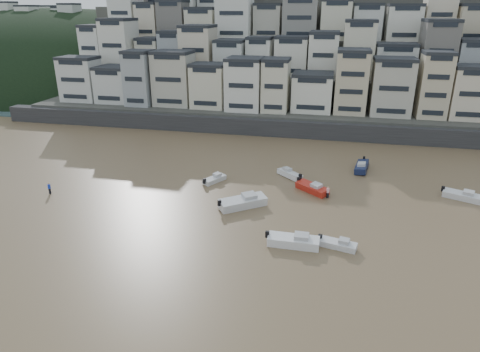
% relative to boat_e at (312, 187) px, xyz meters
% --- Properties ---
extents(ground, '(400.00, 400.00, 0.00)m').
position_rel_boat_e_xyz_m(ground, '(-14.08, -35.87, -0.81)').
color(ground, brown).
rests_on(ground, ground).
extents(sea_strip, '(340.00, 340.00, 0.00)m').
position_rel_boat_e_xyz_m(sea_strip, '(-124.08, 109.13, -0.80)').
color(sea_strip, '#445A61').
rests_on(sea_strip, ground).
extents(harbor_wall, '(140.00, 3.00, 3.50)m').
position_rel_boat_e_xyz_m(harbor_wall, '(-4.08, 29.13, 0.94)').
color(harbor_wall, '#38383A').
rests_on(harbor_wall, ground).
extents(hillside, '(141.04, 66.00, 50.00)m').
position_rel_boat_e_xyz_m(hillside, '(0.66, 68.97, 12.20)').
color(hillside, '#4C4C47').
rests_on(hillside, ground).
extents(headland, '(216.00, 135.00, 53.33)m').
position_rel_boat_e_xyz_m(headland, '(-109.08, 99.12, -0.79)').
color(headland, black).
rests_on(headland, ground).
extents(boat_e, '(5.81, 5.27, 1.62)m').
position_rel_boat_e_xyz_m(boat_e, '(0.00, 0.00, 0.00)').
color(boat_e, '#B22215').
rests_on(boat_e, ground).
extents(boat_a, '(6.53, 2.19, 1.78)m').
position_rel_boat_e_xyz_m(boat_a, '(-1.16, -16.27, 0.08)').
color(boat_a, white).
rests_on(boat_a, ground).
extents(boat_h, '(5.00, 4.78, 1.42)m').
position_rel_boat_e_xyz_m(boat_h, '(-3.92, 5.32, -0.10)').
color(boat_h, silver).
rests_on(boat_h, ground).
extents(boat_b, '(4.80, 2.55, 1.25)m').
position_rel_boat_e_xyz_m(boat_b, '(3.92, -15.62, -0.19)').
color(boat_b, silver).
rests_on(boat_b, ground).
extents(boat_c, '(7.30, 6.34, 2.00)m').
position_rel_boat_e_xyz_m(boat_c, '(-9.05, -7.42, 0.19)').
color(boat_c, silver).
rests_on(boat_c, ground).
extents(boat_g, '(5.80, 3.85, 1.51)m').
position_rel_boat_e_xyz_m(boat_g, '(21.26, 1.90, -0.05)').
color(boat_g, silver).
rests_on(boat_g, ground).
extents(boat_f, '(3.57, 4.71, 1.25)m').
position_rel_boat_e_xyz_m(boat_f, '(-15.35, 0.64, -0.19)').
color(boat_f, silver).
rests_on(boat_f, ground).
extents(boat_i, '(3.00, 6.49, 1.70)m').
position_rel_boat_e_xyz_m(boat_i, '(7.69, 11.07, 0.04)').
color(boat_i, '#141D40').
rests_on(boat_i, ground).
extents(person_blue, '(0.44, 0.44, 1.74)m').
position_rel_boat_e_xyz_m(person_blue, '(-38.03, -9.01, 0.06)').
color(person_blue, '#1A38C8').
rests_on(person_blue, ground).
extents(person_pink, '(0.44, 0.44, 1.74)m').
position_rel_boat_e_xyz_m(person_pink, '(2.35, -1.67, 0.06)').
color(person_pink, '#F3ABB6').
rests_on(person_pink, ground).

